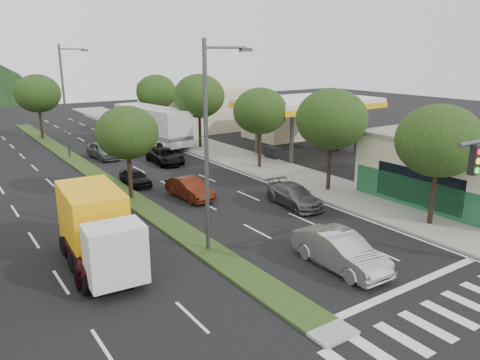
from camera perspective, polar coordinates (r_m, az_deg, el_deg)
ground at (r=17.57m, az=10.10°, el=-17.36°), size 160.00×160.00×0.00m
sidewalk_right at (r=43.25m, az=-1.02°, el=2.96°), size 5.00×90.00×0.15m
median at (r=40.88m, az=-18.24°, el=1.41°), size 1.60×56.00×0.12m
crosswalk at (r=16.47m, az=15.24°, el=-20.17°), size 19.00×2.20×0.01m
storefront_right at (r=33.76m, az=25.36°, el=1.21°), size 9.00×10.00×4.00m
gas_canopy at (r=44.10m, az=8.31°, el=9.07°), size 12.20×8.20×5.25m
bldg_right_far at (r=62.50m, az=-5.26°, el=9.13°), size 10.00×16.00×5.20m
tree_r_a at (r=27.16m, az=23.09°, el=4.41°), size 4.60×4.60×6.63m
tree_r_b at (r=32.08m, az=11.09°, el=7.28°), size 4.80×4.80×6.94m
tree_r_c at (r=38.12m, az=2.47°, el=8.38°), size 4.40×4.40×6.48m
tree_r_d at (r=46.44m, az=-5.01°, el=10.15°), size 5.00×5.00×7.17m
tree_r_e at (r=55.37m, az=-10.17°, el=10.53°), size 4.60×4.60×6.71m
tree_med_near at (r=30.68m, az=-13.59°, el=5.62°), size 4.00×4.00×6.02m
tree_med_far at (r=55.55m, az=-23.44°, el=9.65°), size 4.80×4.80×6.94m
streetlight_near at (r=21.64m, az=-3.69°, el=5.14°), size 2.60×0.25×10.00m
streetlight_mid at (r=44.84m, az=-20.43°, el=9.58°), size 2.60×0.25×10.00m
sedan_silver at (r=21.64m, az=12.14°, el=-8.42°), size 1.87×5.00×1.63m
suv_maroon at (r=22.29m, az=-17.00°, el=-8.21°), size 3.14×5.72×1.52m
car_queue_a at (r=34.73m, az=-12.65°, el=0.32°), size 1.46×3.50×1.19m
car_queue_b at (r=29.63m, az=6.60°, el=-1.87°), size 2.33×4.77×1.34m
car_queue_c at (r=31.02m, az=-6.16°, el=-1.03°), size 1.73×4.25×1.37m
car_queue_d at (r=41.00m, az=-9.08°, el=2.90°), size 2.38×4.78×1.30m
car_queue_e at (r=44.20m, az=-16.36°, el=3.50°), size 2.12×4.54×1.50m
car_queue_f at (r=49.65m, az=-15.42°, el=4.81°), size 2.18×5.06×1.45m
box_truck at (r=22.23m, az=-17.01°, el=-5.92°), size 3.11×7.04×3.39m
motorhome at (r=48.86m, az=-10.68°, el=6.57°), size 4.37×10.60×3.95m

